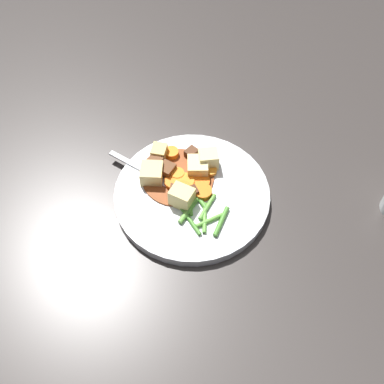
% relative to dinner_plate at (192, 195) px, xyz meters
% --- Properties ---
extents(ground_plane, '(3.00, 3.00, 0.00)m').
position_rel_dinner_plate_xyz_m(ground_plane, '(0.00, 0.00, -0.01)').
color(ground_plane, '#383330').
extents(dinner_plate, '(0.28, 0.28, 0.02)m').
position_rel_dinner_plate_xyz_m(dinner_plate, '(0.00, 0.00, 0.00)').
color(dinner_plate, white).
rests_on(dinner_plate, ground_plane).
extents(stew_sauce, '(0.13, 0.13, 0.00)m').
position_rel_dinner_plate_xyz_m(stew_sauce, '(0.04, -0.00, 0.01)').
color(stew_sauce, brown).
rests_on(stew_sauce, dinner_plate).
extents(carrot_slice_0, '(0.04, 0.04, 0.01)m').
position_rel_dinner_plate_xyz_m(carrot_slice_0, '(-0.02, -0.01, 0.01)').
color(carrot_slice_0, orange).
rests_on(carrot_slice_0, dinner_plate).
extents(carrot_slice_1, '(0.04, 0.04, 0.01)m').
position_rel_dinner_plate_xyz_m(carrot_slice_1, '(0.03, 0.02, 0.01)').
color(carrot_slice_1, orange).
rests_on(carrot_slice_1, dinner_plate).
extents(carrot_slice_2, '(0.03, 0.03, 0.01)m').
position_rel_dinner_plate_xyz_m(carrot_slice_2, '(0.01, -0.05, 0.01)').
color(carrot_slice_2, orange).
rests_on(carrot_slice_2, dinner_plate).
extents(carrot_slice_3, '(0.05, 0.05, 0.01)m').
position_rel_dinner_plate_xyz_m(carrot_slice_3, '(0.02, 0.00, 0.01)').
color(carrot_slice_3, orange).
rests_on(carrot_slice_3, dinner_plate).
extents(carrot_slice_4, '(0.03, 0.03, 0.01)m').
position_rel_dinner_plate_xyz_m(carrot_slice_4, '(0.04, 0.00, 0.02)').
color(carrot_slice_4, orange).
rests_on(carrot_slice_4, dinner_plate).
extents(carrot_slice_5, '(0.05, 0.05, 0.01)m').
position_rel_dinner_plate_xyz_m(carrot_slice_5, '(0.01, -0.02, 0.01)').
color(carrot_slice_5, orange).
rests_on(carrot_slice_5, dinner_plate).
extents(carrot_slice_6, '(0.05, 0.05, 0.01)m').
position_rel_dinner_plate_xyz_m(carrot_slice_6, '(0.01, 0.01, 0.02)').
color(carrot_slice_6, orange).
rests_on(carrot_slice_6, dinner_plate).
extents(carrot_slice_7, '(0.03, 0.03, 0.01)m').
position_rel_dinner_plate_xyz_m(carrot_slice_7, '(0.09, -0.02, 0.02)').
color(carrot_slice_7, orange).
rests_on(carrot_slice_7, dinner_plate).
extents(potato_chunk_0, '(0.04, 0.05, 0.03)m').
position_rel_dinner_plate_xyz_m(potato_chunk_0, '(0.03, -0.06, 0.03)').
color(potato_chunk_0, '#EAD68C').
rests_on(potato_chunk_0, dinner_plate).
extents(potato_chunk_1, '(0.04, 0.04, 0.03)m').
position_rel_dinner_plate_xyz_m(potato_chunk_1, '(0.10, 0.00, 0.02)').
color(potato_chunk_1, '#DBBC6B').
rests_on(potato_chunk_1, dinner_plate).
extents(potato_chunk_2, '(0.05, 0.05, 0.03)m').
position_rel_dinner_plate_xyz_m(potato_chunk_2, '(0.07, 0.04, 0.02)').
color(potato_chunk_2, '#E5CC7A').
rests_on(potato_chunk_2, dinner_plate).
extents(potato_chunk_3, '(0.05, 0.05, 0.03)m').
position_rel_dinner_plate_xyz_m(potato_chunk_3, '(0.03, -0.04, 0.02)').
color(potato_chunk_3, '#EAD68C').
rests_on(potato_chunk_3, dinner_plate).
extents(potato_chunk_4, '(0.05, 0.04, 0.04)m').
position_rel_dinner_plate_xyz_m(potato_chunk_4, '(-0.01, 0.03, 0.03)').
color(potato_chunk_4, '#E5CC7A').
rests_on(potato_chunk_4, dinner_plate).
extents(meat_chunk_0, '(0.03, 0.03, 0.02)m').
position_rel_dinner_plate_xyz_m(meat_chunk_0, '(0.06, 0.01, 0.02)').
color(meat_chunk_0, brown).
rests_on(meat_chunk_0, dinner_plate).
extents(meat_chunk_1, '(0.03, 0.03, 0.02)m').
position_rel_dinner_plate_xyz_m(meat_chunk_1, '(0.01, 0.03, 0.02)').
color(meat_chunk_1, '#56331E').
rests_on(meat_chunk_1, dinner_plate).
extents(meat_chunk_2, '(0.02, 0.03, 0.02)m').
position_rel_dinner_plate_xyz_m(meat_chunk_2, '(0.07, -0.05, 0.02)').
color(meat_chunk_2, '#56331E').
rests_on(meat_chunk_2, dinner_plate).
extents(meat_chunk_3, '(0.03, 0.03, 0.02)m').
position_rel_dinner_plate_xyz_m(meat_chunk_3, '(0.08, 0.02, 0.02)').
color(meat_chunk_3, brown).
rests_on(meat_chunk_3, dinner_plate).
extents(meat_chunk_4, '(0.02, 0.03, 0.02)m').
position_rel_dinner_plate_xyz_m(meat_chunk_4, '(-0.01, 0.01, 0.02)').
color(meat_chunk_4, '#4C2B19').
rests_on(meat_chunk_4, dinner_plate).
extents(green_bean_0, '(0.02, 0.05, 0.01)m').
position_rel_dinner_plate_xyz_m(green_bean_0, '(-0.07, 0.01, 0.01)').
color(green_bean_0, '#66AD42').
rests_on(green_bean_0, dinner_plate).
extents(green_bean_1, '(0.03, 0.06, 0.01)m').
position_rel_dinner_plate_xyz_m(green_bean_1, '(-0.03, 0.03, 0.01)').
color(green_bean_1, '#66AD42').
rests_on(green_bean_1, dinner_plate).
extents(green_bean_2, '(0.03, 0.05, 0.01)m').
position_rel_dinner_plate_xyz_m(green_bean_2, '(-0.04, 0.00, 0.01)').
color(green_bean_2, '#66AD42').
rests_on(green_bean_2, dinner_plate).
extents(green_bean_3, '(0.05, 0.04, 0.01)m').
position_rel_dinner_plate_xyz_m(green_bean_3, '(-0.06, 0.02, 0.01)').
color(green_bean_3, '#66AD42').
rests_on(green_bean_3, dinner_plate).
extents(green_bean_4, '(0.05, 0.03, 0.01)m').
position_rel_dinner_plate_xyz_m(green_bean_4, '(-0.02, 0.02, 0.01)').
color(green_bean_4, '#599E38').
rests_on(green_bean_4, dinner_plate).
extents(green_bean_5, '(0.04, 0.06, 0.01)m').
position_rel_dinner_plate_xyz_m(green_bean_5, '(-0.08, 0.00, 0.01)').
color(green_bean_5, '#4C8E33').
rests_on(green_bean_5, dinner_plate).
extents(green_bean_6, '(0.06, 0.01, 0.01)m').
position_rel_dinner_plate_xyz_m(green_bean_6, '(-0.05, 0.04, 0.01)').
color(green_bean_6, '#4C8E33').
rests_on(green_bean_6, dinner_plate).
extents(green_bean_7, '(0.06, 0.01, 0.01)m').
position_rel_dinner_plate_xyz_m(green_bean_7, '(-0.02, 0.00, 0.01)').
color(green_bean_7, '#4C8E33').
rests_on(green_bean_7, dinner_plate).
extents(fork, '(0.17, 0.07, 0.00)m').
position_rel_dinner_plate_xyz_m(fork, '(0.08, 0.04, 0.01)').
color(fork, silver).
rests_on(fork, dinner_plate).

